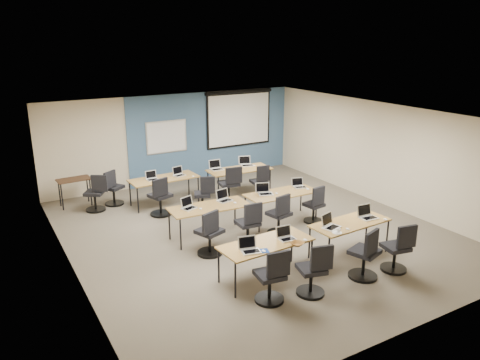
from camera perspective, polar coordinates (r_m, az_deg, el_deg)
floor at (r=10.97m, az=1.51°, el=-6.19°), size 8.00×9.00×0.02m
ceiling at (r=10.20m, az=1.63°, el=7.87°), size 8.00×9.00×0.02m
wall_back at (r=14.41m, az=-7.92°, el=5.01°), size 8.00×0.04×2.70m
wall_front at (r=7.32m, az=20.61°, el=-8.19°), size 8.00×0.04×2.70m
wall_left at (r=9.16m, az=-20.28°, el=-3.06°), size 0.04×9.00×2.70m
wall_right at (r=12.99m, az=16.77°, el=3.10°), size 0.04×9.00×2.70m
blue_accent_panel at (r=14.89m, az=-3.41°, el=5.54°), size 5.50×0.04×2.70m
whiteboard at (r=14.21m, az=-8.94°, el=5.21°), size 1.28×0.03×0.98m
projector_screen at (r=15.18m, az=-0.11°, el=7.85°), size 2.40×0.10×1.82m
training_table_front_left at (r=8.66m, az=3.19°, el=-7.91°), size 1.77×0.74×0.73m
training_table_front_right at (r=9.80m, az=13.26°, el=-5.28°), size 1.70×0.71×0.73m
training_table_mid_left at (r=10.42m, az=-3.78°, el=-3.45°), size 1.79×0.75×0.73m
training_table_mid_right at (r=11.33m, az=5.10°, el=-1.76°), size 1.79×0.75×0.73m
training_table_back_left at (r=12.60m, az=-9.24°, el=0.05°), size 1.82×0.76×0.73m
training_table_back_right at (r=13.27m, az=-0.07°, el=1.16°), size 1.81×0.75×0.73m
laptop_0 at (r=8.28m, az=1.16°, el=-8.26°), size 0.33×0.28×0.25m
mouse_0 at (r=8.29m, az=2.91°, el=-8.63°), size 0.07×0.10×0.03m
task_chair_0 at (r=8.07m, az=3.90°, el=-12.11°), size 0.51×0.51×0.99m
laptop_1 at (r=8.79m, az=5.62°, el=-6.81°), size 0.30×0.26×0.23m
mouse_1 at (r=8.79m, az=7.96°, el=-7.24°), size 0.08×0.11×0.04m
task_chair_1 at (r=8.35m, az=8.97°, el=-11.25°), size 0.50×0.50×0.98m
laptop_2 at (r=9.43m, az=10.92°, el=-5.29°), size 0.35×0.30×0.27m
mouse_2 at (r=9.41m, az=12.98°, el=-5.84°), size 0.06×0.09×0.03m
task_chair_2 at (r=9.06m, az=15.05°, el=-9.15°), size 0.56×0.55×1.02m
laptop_3 at (r=10.08m, az=15.24°, el=-4.11°), size 0.35×0.30×0.27m
mouse_3 at (r=10.09m, az=17.29°, el=-4.60°), size 0.08×0.11×0.03m
task_chair_3 at (r=9.52m, az=18.67°, el=-8.28°), size 0.50×0.50×0.99m
laptop_4 at (r=10.32m, az=-6.32°, el=-3.11°), size 0.32×0.27×0.24m
mouse_4 at (r=10.25m, az=-4.83°, el=-3.50°), size 0.06×0.09×0.03m
task_chair_4 at (r=9.66m, az=-3.69°, el=-6.88°), size 0.55×0.53×1.01m
laptop_5 at (r=10.72m, az=-1.96°, el=-2.20°), size 0.33×0.28×0.25m
mouse_5 at (r=10.57m, az=-0.62°, el=-2.78°), size 0.08×0.11×0.03m
task_chair_5 at (r=10.11m, az=1.10°, el=-5.77°), size 0.51×0.51×0.99m
laptop_6 at (r=11.18m, az=3.00°, el=-1.39°), size 0.34×0.29×0.26m
mouse_6 at (r=11.22m, az=4.48°, el=-1.63°), size 0.08×0.10×0.03m
task_chair_6 at (r=10.64m, az=4.87°, el=-4.62°), size 0.52×0.52×1.00m
laptop_7 at (r=11.75m, az=7.21°, el=-0.61°), size 0.30×0.26×0.23m
mouse_7 at (r=11.61m, az=8.27°, el=-1.11°), size 0.09×0.11×0.04m
task_chair_7 at (r=11.42m, az=9.11°, el=-3.34°), size 0.46×0.46×0.95m
laptop_8 at (r=12.48m, az=-10.68°, el=0.30°), size 0.30×0.25×0.23m
mouse_8 at (r=12.34m, az=-9.08°, el=-0.03°), size 0.08×0.11×0.03m
task_chair_8 at (r=11.88m, az=-9.68°, el=-2.38°), size 0.55×0.54×1.02m
laptop_9 at (r=12.74m, az=-7.48°, el=0.81°), size 0.31×0.26×0.24m
mouse_9 at (r=12.60m, az=-5.73°, el=0.46°), size 0.07×0.10×0.03m
task_chair_9 at (r=12.05m, az=-4.42°, el=-2.05°), size 0.50×0.46×0.95m
laptop_10 at (r=13.23m, az=-2.91°, el=1.58°), size 0.35×0.30×0.26m
mouse_10 at (r=13.15m, az=-1.33°, el=1.27°), size 0.07×0.11×0.04m
task_chair_10 at (r=12.58m, az=-1.23°, el=-0.95°), size 0.57×0.57×1.04m
laptop_11 at (r=13.62m, az=0.76°, el=2.06°), size 0.35×0.30×0.27m
mouse_11 at (r=13.59m, az=1.76°, el=1.78°), size 0.06×0.09×0.03m
task_chair_11 at (r=13.05m, az=2.43°, el=-0.50°), size 0.46×0.46×0.95m
blue_mousepad at (r=8.31m, az=2.75°, el=-8.64°), size 0.27×0.24×0.01m
snack_bowl at (r=8.57m, az=6.98°, el=-7.72°), size 0.32×0.32×0.06m
snack_plate at (r=9.22m, az=11.76°, el=-6.30°), size 0.21×0.21×0.01m
coffee_cup at (r=9.21m, az=11.93°, el=-6.08°), size 0.08×0.08×0.06m
utility_table at (r=13.07m, az=-19.58°, el=-0.30°), size 0.85×0.47×0.75m
spare_chair_a at (r=12.89m, az=-15.24°, el=-1.26°), size 0.56×0.50×0.98m
spare_chair_b at (r=12.58m, az=-17.13°, el=-1.87°), size 0.56×0.50×0.99m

